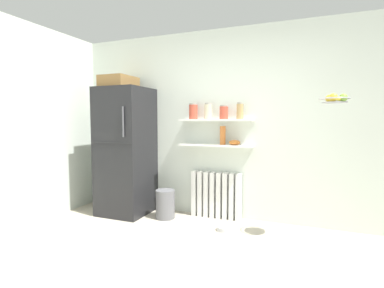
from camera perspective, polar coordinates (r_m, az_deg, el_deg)
The scene contains 16 objects.
ground_plane at distance 3.03m, azimuth -2.74°, elevation -22.06°, with size 7.04×7.04×0.00m, color #B2A893.
back_wall at distance 4.17m, azimuth 6.08°, elevation 3.77°, with size 7.04×0.10×2.60m, color silver.
side_wall_left at distance 4.24m, azimuth -31.10°, elevation 3.15°, with size 0.10×4.80×2.60m, color silver.
refrigerator at distance 4.40m, azimuth -12.65°, elevation -0.87°, with size 0.67×0.73×1.99m.
radiator at distance 4.19m, azimuth 4.66°, elevation -9.77°, with size 0.70×0.12×0.64m.
wall_shelf_lower at distance 4.05m, azimuth 4.60°, elevation -0.26°, with size 1.02×0.22×0.03m, color white.
wall_shelf_upper at distance 4.03m, azimuth 4.63°, elevation 4.62°, with size 1.02×0.22×0.03m, color white.
storage_jar_0 at distance 4.14m, azimuth 0.26°, elevation 6.31°, with size 0.12×0.12×0.22m.
storage_jar_1 at distance 4.07m, azimuth 3.15°, elevation 6.33°, with size 0.11×0.11×0.22m.
storage_jar_2 at distance 4.00m, azimuth 6.15°, elevation 6.12°, with size 0.11×0.11×0.19m.
storage_jar_3 at distance 3.95m, azimuth 9.23°, elevation 6.31°, with size 0.09×0.09×0.22m.
vase at distance 4.01m, azimuth 5.95°, elevation 1.66°, with size 0.08×0.08×0.25m, color #CC7033.
shelf_bowl at distance 3.97m, azimuth 8.21°, elevation 0.29°, with size 0.15×0.15×0.07m, color orange.
trash_bin at distance 4.20m, azimuth -5.18°, elevation -11.46°, with size 0.26×0.26×0.40m, color slate.
pet_food_bowl at distance 3.82m, azimuth 6.23°, elevation -15.89°, with size 0.18×0.18×0.05m, color #B7B7BC.
hanging_fruit_basket at distance 3.42m, azimuth 25.89°, elevation 7.84°, with size 0.31×0.31×0.10m.
Camera 1 is at (1.13, -1.96, 1.36)m, focal length 27.67 mm.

